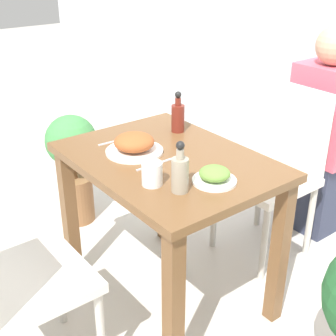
{
  "coord_description": "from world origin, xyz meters",
  "views": [
    {
      "loc": [
        1.4,
        -1.08,
        1.54
      ],
      "look_at": [
        0.0,
        0.0,
        0.68
      ],
      "focal_mm": 50.0,
      "sensor_mm": 36.0,
      "label": 1
    }
  ],
  "objects_px": {
    "side_plate": "(214,176)",
    "condiment_bottle": "(180,173)",
    "sauce_bottle": "(178,116)",
    "food_plate": "(134,144)",
    "potted_plant_left": "(73,159)",
    "person_figure": "(322,136)",
    "drink_cup": "(152,174)",
    "chair_near": "(4,274)",
    "chair_far": "(277,163)"
  },
  "relations": [
    {
      "from": "side_plate",
      "to": "condiment_bottle",
      "type": "bearing_deg",
      "value": -99.91
    },
    {
      "from": "sauce_bottle",
      "to": "condiment_bottle",
      "type": "distance_m",
      "value": 0.59
    },
    {
      "from": "food_plate",
      "to": "potted_plant_left",
      "type": "distance_m",
      "value": 0.84
    },
    {
      "from": "sauce_bottle",
      "to": "person_figure",
      "type": "xyz_separation_m",
      "value": [
        0.24,
        0.82,
        -0.22
      ]
    },
    {
      "from": "condiment_bottle",
      "to": "person_figure",
      "type": "relative_size",
      "value": 0.17
    },
    {
      "from": "sauce_bottle",
      "to": "drink_cup",
      "type": "bearing_deg",
      "value": -48.53
    },
    {
      "from": "person_figure",
      "to": "drink_cup",
      "type": "bearing_deg",
      "value": -84.29
    },
    {
      "from": "chair_near",
      "to": "drink_cup",
      "type": "bearing_deg",
      "value": -102.86
    },
    {
      "from": "chair_far",
      "to": "chair_near",
      "type": "bearing_deg",
      "value": -89.15
    },
    {
      "from": "chair_far",
      "to": "side_plate",
      "type": "distance_m",
      "value": 0.8
    },
    {
      "from": "drink_cup",
      "to": "potted_plant_left",
      "type": "distance_m",
      "value": 1.11
    },
    {
      "from": "potted_plant_left",
      "to": "person_figure",
      "type": "relative_size",
      "value": 0.57
    },
    {
      "from": "side_plate",
      "to": "potted_plant_left",
      "type": "xyz_separation_m",
      "value": [
        -1.16,
        -0.02,
        -0.35
      ]
    },
    {
      "from": "condiment_bottle",
      "to": "side_plate",
      "type": "bearing_deg",
      "value": 80.09
    },
    {
      "from": "condiment_bottle",
      "to": "chair_near",
      "type": "bearing_deg",
      "value": -110.85
    },
    {
      "from": "chair_far",
      "to": "side_plate",
      "type": "relative_size",
      "value": 5.35
    },
    {
      "from": "chair_far",
      "to": "side_plate",
      "type": "height_order",
      "value": "chair_far"
    },
    {
      "from": "chair_near",
      "to": "person_figure",
      "type": "height_order",
      "value": "person_figure"
    },
    {
      "from": "side_plate",
      "to": "potted_plant_left",
      "type": "relative_size",
      "value": 0.25
    },
    {
      "from": "chair_near",
      "to": "person_figure",
      "type": "xyz_separation_m",
      "value": [
        0.0,
        1.77,
        0.08
      ]
    },
    {
      "from": "chair_near",
      "to": "side_plate",
      "type": "bearing_deg",
      "value": -108.84
    },
    {
      "from": "side_plate",
      "to": "sauce_bottle",
      "type": "bearing_deg",
      "value": 155.77
    },
    {
      "from": "sauce_bottle",
      "to": "person_figure",
      "type": "relative_size",
      "value": 0.17
    },
    {
      "from": "potted_plant_left",
      "to": "side_plate",
      "type": "bearing_deg",
      "value": 0.78
    },
    {
      "from": "food_plate",
      "to": "sauce_bottle",
      "type": "xyz_separation_m",
      "value": [
        -0.08,
        0.3,
        0.04
      ]
    },
    {
      "from": "chair_near",
      "to": "person_figure",
      "type": "relative_size",
      "value": 0.76
    },
    {
      "from": "person_figure",
      "to": "food_plate",
      "type": "bearing_deg",
      "value": -98.1
    },
    {
      "from": "drink_cup",
      "to": "condiment_bottle",
      "type": "xyz_separation_m",
      "value": [
        0.1,
        0.05,
        0.03
      ]
    },
    {
      "from": "chair_far",
      "to": "condiment_bottle",
      "type": "height_order",
      "value": "condiment_bottle"
    },
    {
      "from": "potted_plant_left",
      "to": "person_figure",
      "type": "xyz_separation_m",
      "value": [
        0.91,
        1.05,
        0.18
      ]
    },
    {
      "from": "food_plate",
      "to": "sauce_bottle",
      "type": "bearing_deg",
      "value": 105.1
    },
    {
      "from": "side_plate",
      "to": "chair_near",
      "type": "bearing_deg",
      "value": -108.84
    },
    {
      "from": "sauce_bottle",
      "to": "person_figure",
      "type": "bearing_deg",
      "value": 73.62
    },
    {
      "from": "chair_near",
      "to": "person_figure",
      "type": "bearing_deg",
      "value": -90.06
    },
    {
      "from": "chair_near",
      "to": "drink_cup",
      "type": "xyz_separation_m",
      "value": [
        0.12,
        0.55,
        0.27
      ]
    },
    {
      "from": "chair_near",
      "to": "person_figure",
      "type": "distance_m",
      "value": 1.78
    },
    {
      "from": "chair_far",
      "to": "side_plate",
      "type": "bearing_deg",
      "value": -68.93
    },
    {
      "from": "chair_near",
      "to": "condiment_bottle",
      "type": "distance_m",
      "value": 0.7
    },
    {
      "from": "chair_near",
      "to": "sauce_bottle",
      "type": "bearing_deg",
      "value": -76.01
    },
    {
      "from": "side_plate",
      "to": "person_figure",
      "type": "bearing_deg",
      "value": 103.52
    },
    {
      "from": "chair_far",
      "to": "potted_plant_left",
      "type": "xyz_separation_m",
      "value": [
        -0.89,
        -0.72,
        -0.1
      ]
    },
    {
      "from": "drink_cup",
      "to": "condiment_bottle",
      "type": "distance_m",
      "value": 0.12
    },
    {
      "from": "chair_near",
      "to": "sauce_bottle",
      "type": "relative_size",
      "value": 4.6
    },
    {
      "from": "food_plate",
      "to": "sauce_bottle",
      "type": "relative_size",
      "value": 1.26
    },
    {
      "from": "sauce_bottle",
      "to": "condiment_bottle",
      "type": "bearing_deg",
      "value": -37.91
    },
    {
      "from": "food_plate",
      "to": "side_plate",
      "type": "relative_size",
      "value": 1.46
    },
    {
      "from": "drink_cup",
      "to": "person_figure",
      "type": "bearing_deg",
      "value": 95.71
    },
    {
      "from": "sauce_bottle",
      "to": "condiment_bottle",
      "type": "height_order",
      "value": "same"
    },
    {
      "from": "potted_plant_left",
      "to": "sauce_bottle",
      "type": "bearing_deg",
      "value": 19.32
    },
    {
      "from": "condiment_bottle",
      "to": "sauce_bottle",
      "type": "bearing_deg",
      "value": 142.09
    }
  ]
}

